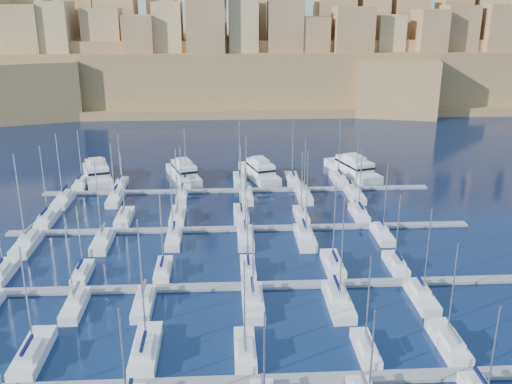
{
  "coord_description": "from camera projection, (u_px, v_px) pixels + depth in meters",
  "views": [
    {
      "loc": [
        -2.66,
        -86.42,
        40.02
      ],
      "look_at": [
        2.48,
        6.0,
        8.58
      ],
      "focal_mm": 40.0,
      "sensor_mm": 36.0,
      "label": 1
    }
  ],
  "objects": [
    {
      "name": "sailboat_14",
      "position": [
        163.0,
        270.0,
        87.04
      ],
      "size": [
        2.36,
        7.85,
        13.03
      ],
      "color": "silver",
      "rests_on": "ground"
    },
    {
      "name": "sailboat_37",
      "position": [
        121.0,
        184.0,
        127.76
      ],
      "size": [
        2.25,
        7.49,
        12.13
      ],
      "color": "silver",
      "rests_on": "ground"
    },
    {
      "name": "sailboat_27",
      "position": [
        241.0,
        215.0,
        109.24
      ],
      "size": [
        2.84,
        9.47,
        14.47
      ],
      "color": "silver",
      "rests_on": "ground"
    },
    {
      "name": "sailboat_16",
      "position": [
        333.0,
        264.0,
        88.91
      ],
      "size": [
        2.67,
        8.91,
        14.39
      ],
      "color": "silver",
      "rests_on": "ground"
    },
    {
      "name": "motor_yacht_a",
      "position": [
        97.0,
        173.0,
        132.27
      ],
      "size": [
        10.31,
        18.71,
        5.25
      ],
      "color": "silver",
      "rests_on": "ground"
    },
    {
      "name": "sailboat_35",
      "position": [
        382.0,
        234.0,
        100.41
      ],
      "size": [
        2.52,
        8.41,
        14.06
      ],
      "color": "silver",
      "rests_on": "ground"
    },
    {
      "name": "sailboat_3",
      "position": [
        245.0,
        351.0,
        67.1
      ],
      "size": [
        2.51,
        8.38,
        12.41
      ],
      "color": "silver",
      "rests_on": "ground"
    },
    {
      "name": "sailboat_5",
      "position": [
        448.0,
        342.0,
        68.72
      ],
      "size": [
        2.73,
        9.09,
        13.73
      ],
      "color": "silver",
      "rests_on": "ground"
    },
    {
      "name": "pontoon_mid_far",
      "position": [
        241.0,
        229.0,
        104.1
      ],
      "size": [
        84.0,
        2.0,
        0.4
      ],
      "primitive_type": "cube",
      "color": "slate",
      "rests_on": "ground"
    },
    {
      "name": "sailboat_40",
      "position": [
        292.0,
        179.0,
        130.65
      ],
      "size": [
        2.81,
        9.36,
        14.86
      ],
      "color": "silver",
      "rests_on": "ground"
    },
    {
      "name": "sailboat_13",
      "position": [
        83.0,
        273.0,
        86.19
      ],
      "size": [
        2.21,
        7.37,
        11.55
      ],
      "color": "silver",
      "rests_on": "ground"
    },
    {
      "name": "sailboat_23",
      "position": [
        421.0,
        296.0,
        79.37
      ],
      "size": [
        2.66,
        8.88,
        14.19
      ],
      "color": "silver",
      "rests_on": "ground"
    },
    {
      "name": "sailboat_17",
      "position": [
        396.0,
        264.0,
        88.97
      ],
      "size": [
        2.37,
        7.91,
        12.4
      ],
      "color": "silver",
      "rests_on": "ground"
    },
    {
      "name": "sailboat_32",
      "position": [
        174.0,
        238.0,
        98.51
      ],
      "size": [
        2.51,
        8.37,
        13.45
      ],
      "color": "silver",
      "rests_on": "ground"
    },
    {
      "name": "sailboat_43",
      "position": [
        115.0,
        198.0,
        118.32
      ],
      "size": [
        2.68,
        8.92,
        12.97
      ],
      "color": "silver",
      "rests_on": "ground"
    },
    {
      "name": "sailboat_38",
      "position": [
        186.0,
        182.0,
        129.05
      ],
      "size": [
        2.59,
        8.65,
        12.86
      ],
      "color": "silver",
      "rests_on": "ground"
    },
    {
      "name": "sailboat_46",
      "position": [
        304.0,
        195.0,
        120.23
      ],
      "size": [
        2.78,
        9.27,
        13.42
      ],
      "color": "silver",
      "rests_on": "ground"
    },
    {
      "name": "sailboat_41",
      "position": [
        339.0,
        178.0,
        131.27
      ],
      "size": [
        2.85,
        9.48,
        16.28
      ],
      "color": "silver",
      "rests_on": "ground"
    },
    {
      "name": "sailboat_42",
      "position": [
        64.0,
        200.0,
        117.45
      ],
      "size": [
        2.88,
        9.61,
        15.02
      ],
      "color": "silver",
      "rests_on": "ground"
    },
    {
      "name": "sailboat_34",
      "position": [
        305.0,
        237.0,
        98.95
      ],
      "size": [
        2.99,
        9.97,
        16.8
      ],
      "color": "silver",
      "rests_on": "ground"
    },
    {
      "name": "sailboat_28",
      "position": [
        301.0,
        215.0,
        109.17
      ],
      "size": [
        2.39,
        7.98,
        13.4
      ],
      "color": "silver",
      "rests_on": "ground"
    },
    {
      "name": "sailboat_36",
      "position": [
        82.0,
        183.0,
        127.85
      ],
      "size": [
        2.62,
        8.72,
        13.14
      ],
      "color": "silver",
      "rests_on": "ground"
    },
    {
      "name": "sailboat_1",
      "position": [
        33.0,
        354.0,
        66.5
      ],
      "size": [
        2.97,
        9.92,
        14.38
      ],
      "color": "silver",
      "rests_on": "ground"
    },
    {
      "name": "pontoon_mid_near",
      "position": [
        246.0,
        286.0,
        83.31
      ],
      "size": [
        84.0,
        2.0,
        0.4
      ],
      "primitive_type": "cube",
      "color": "slate",
      "rests_on": "ground"
    },
    {
      "name": "sailboat_39",
      "position": [
        240.0,
        180.0,
        130.11
      ],
      "size": [
        2.87,
        9.57,
        14.45
      ],
      "color": "silver",
      "rests_on": "ground"
    },
    {
      "name": "sailboat_25",
      "position": [
        124.0,
        217.0,
        107.9
      ],
      "size": [
        2.72,
        9.08,
        13.4
      ],
      "color": "silver",
      "rests_on": "ground"
    },
    {
      "name": "fortified_city",
      "position": [
        230.0,
        63.0,
        236.75
      ],
      "size": [
        460.0,
        108.95,
        59.52
      ],
      "color": "brown",
      "rests_on": "ground"
    },
    {
      "name": "pontoon_near",
      "position": [
        254.0,
        382.0,
        62.51
      ],
      "size": [
        84.0,
        2.0,
        0.4
      ],
      "primitive_type": "cube",
      "color": "slate",
      "rests_on": "ground"
    },
    {
      "name": "sailboat_21",
      "position": [
        253.0,
        302.0,
        77.82
      ],
      "size": [
        2.87,
        9.56,
        12.88
      ],
      "color": "silver",
      "rests_on": "ground"
    },
    {
      "name": "pontoon_far",
      "position": [
        238.0,
        190.0,
        124.9
      ],
      "size": [
        84.0,
        2.0,
        0.4
      ],
      "primitive_type": "cube",
      "color": "slate",
      "rests_on": "ground"
    },
    {
      "name": "sailboat_2",
      "position": [
        146.0,
        349.0,
        67.25
      ],
      "size": [
        3.02,
        10.06,
        15.5
      ],
      "color": "silver",
      "rests_on": "ground"
    },
    {
      "name": "sailboat_12",
      "position": [
        3.0,
        273.0,
        86.15
      ],
      "size": [
        2.61,
        8.69,
        13.98
      ],
      "color": "silver",
      "rests_on": "ground"
    },
    {
      "name": "ground",
      "position": [
        243.0,
        253.0,
        94.71
      ],
      "size": [
        600.0,
        600.0,
        0.0
      ],
      "primitive_type": "plane",
      "color": "#020B30",
      "rests_on": "ground"
    },
    {
      "name": "sailboat_30",
      "position": [
        27.0,
        243.0,
        96.42
      ],
      "size": [
        3.01,
        10.05,
        16.87
      ],
      "color": "silver",
      "rests_on": "ground"
    },
    {
      "name": "motor_yacht_d",
      "position": [
        353.0,
        168.0,
        135.88
      ],
      "size": [
        10.84,
        19.72,
        5.25
      ],
      "color": "silver",
      "rests_on": "ground"
    },
    {
      "name": "sailboat_4",
      "position": [
        366.0,
        349.0,
        67.44
      ],
      "size": [
        2.25,
        7.49,
        12.88
      ],
      "color": "silver",
      "rests_on": "ground"
    },
    {
      "name": "sailboat_15",
      "position": [
        248.0,
        268.0,
        87.58
      ],
      "size": [
        2.26,
        7.54,
        12.27
      ],
      "color": "silver",
      "rests_on": "ground"
    },
    {
      "name": "motor_yacht_b",
      "position": [
        184.0,
        172.0,
        132.45
      ],
      "size": [
        9.42,
        16.7,
        5.25
      ],
      "color": "silver",
      "rests_on": "ground"
    },
    {
      "name": "sailboat_20",
      "position": [
        144.0,
        303.0,
        77.56
      ],
      "size": [
        2.53,
        8.43,
        13.46
      ],
      "color": "silver",
      "rests_on": "ground"
    },
    {
      "name": "sailboat_19",
      "position": [
        75.0,
        305.0,
        77.12
      ],
      "size": [
        2.51,
        8.35,
        12.73
      ],
      "color": "silver",
      "rests_on": "ground"
    },
    {
      "name": "sailboat_22",
      "position": [
        338.0,
        301.0,
        78.12
      ],
      "size": [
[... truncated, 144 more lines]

